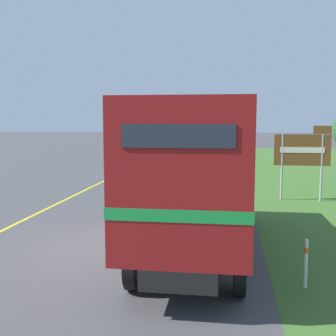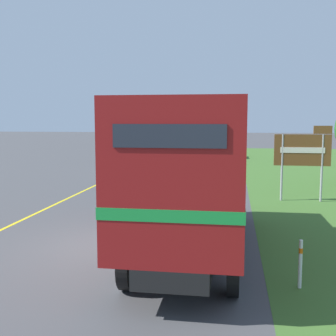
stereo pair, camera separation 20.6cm
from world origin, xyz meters
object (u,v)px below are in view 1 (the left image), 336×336
object	(u,v)px
horse_trailer_truck	(196,172)
lead_car_white	(153,157)
highway_sign	(303,152)
lead_car_blue_ahead	(215,147)
delineator_post	(306,262)

from	to	relation	value
horse_trailer_truck	lead_car_white	bearing A→B (deg)	104.04
horse_trailer_truck	highway_sign	bearing A→B (deg)	63.09
horse_trailer_truck	lead_car_blue_ahead	size ratio (longest dim) A/B	1.71
highway_sign	lead_car_blue_ahead	bearing A→B (deg)	101.96
highway_sign	delineator_post	world-z (taller)	highway_sign
lead_car_blue_ahead	highway_sign	bearing A→B (deg)	-78.04
horse_trailer_truck	lead_car_blue_ahead	bearing A→B (deg)	90.74
horse_trailer_truck	lead_car_blue_ahead	world-z (taller)	horse_trailer_truck
lead_car_white	horse_trailer_truck	bearing A→B (deg)	-75.96
lead_car_white	highway_sign	size ratio (longest dim) A/B	1.44
lead_car_white	lead_car_blue_ahead	size ratio (longest dim) A/B	0.94
lead_car_blue_ahead	delineator_post	size ratio (longest dim) A/B	4.86
delineator_post	lead_car_blue_ahead	bearing A→B (deg)	95.28
highway_sign	delineator_post	bearing A→B (deg)	-98.97
horse_trailer_truck	highway_sign	xyz separation A→B (m)	(3.70, 7.29, -0.05)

